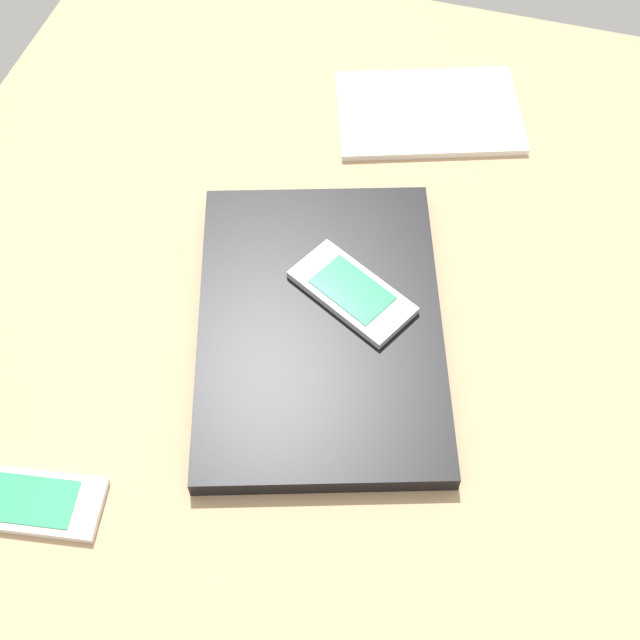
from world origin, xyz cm
name	(u,v)px	position (x,y,z in cm)	size (l,w,h in cm)	color
desk_surface	(241,395)	(0.00, 0.00, 1.50)	(120.00, 80.00, 3.00)	tan
laptop_closed	(320,326)	(-7.84, 5.45, 4.00)	(32.70, 22.74, 2.01)	black
cell_phone_on_laptop	(352,292)	(-11.44, 7.58, 5.45)	(10.57, 13.16, 0.95)	silver
cell_phone_on_desk	(35,502)	(15.38, -12.84, 3.45)	(7.14, 12.09, 0.96)	silver
notepad	(428,112)	(-39.53, 9.28, 3.40)	(13.68, 20.56, 0.80)	white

